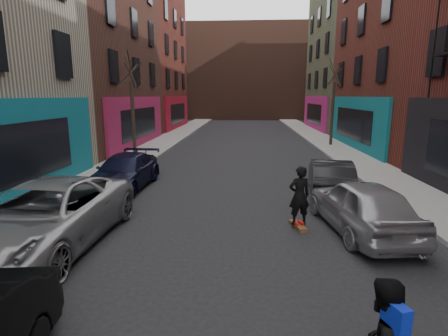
# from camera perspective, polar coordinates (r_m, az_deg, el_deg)

# --- Properties ---
(sidewalk_left) EXTENTS (2.50, 84.00, 0.13)m
(sidewalk_left) POSITION_cam_1_polar(r_m,az_deg,el_deg) (32.17, -7.87, 5.36)
(sidewalk_left) COLOR gray
(sidewalk_left) RESTS_ON ground
(sidewalk_right) EXTENTS (2.50, 84.00, 0.13)m
(sidewalk_right) POSITION_cam_1_polar(r_m,az_deg,el_deg) (32.12, 14.65, 5.08)
(sidewalk_right) COLOR gray
(sidewalk_right) RESTS_ON ground
(building_far) EXTENTS (40.00, 10.00, 14.00)m
(building_far) POSITION_cam_1_polar(r_m,az_deg,el_deg) (57.44, 3.61, 15.14)
(building_far) COLOR #47281E
(building_far) RESTS_ON ground
(tree_left_far) EXTENTS (2.00, 2.00, 6.50)m
(tree_left_far) POSITION_cam_1_polar(r_m,az_deg,el_deg) (20.34, -14.76, 10.81)
(tree_left_far) COLOR black
(tree_left_far) RESTS_ON sidewalk_left
(tree_right_far) EXTENTS (2.00, 2.00, 6.80)m
(tree_right_far) POSITION_cam_1_polar(r_m,az_deg,el_deg) (26.05, 17.44, 11.11)
(tree_right_far) COLOR black
(tree_right_far) RESTS_ON sidewalk_right
(parked_left_far) EXTENTS (2.75, 5.68, 1.56)m
(parked_left_far) POSITION_cam_1_polar(r_m,az_deg,el_deg) (9.36, -27.12, -7.00)
(parked_left_far) COLOR gray
(parked_left_far) RESTS_ON ground
(parked_left_end) EXTENTS (2.01, 4.59, 1.31)m
(parked_left_end) POSITION_cam_1_polar(r_m,az_deg,el_deg) (14.18, -15.93, -0.61)
(parked_left_end) COLOR black
(parked_left_end) RESTS_ON ground
(parked_right_far) EXTENTS (2.26, 4.43, 1.44)m
(parked_right_far) POSITION_cam_1_polar(r_m,az_deg,el_deg) (10.00, 21.49, -5.70)
(parked_right_far) COLOR #95969D
(parked_right_far) RESTS_ON ground
(parked_right_end) EXTENTS (1.93, 4.18, 1.33)m
(parked_right_end) POSITION_cam_1_polar(r_m,az_deg,el_deg) (13.28, 16.93, -1.46)
(parked_right_end) COLOR black
(parked_right_end) RESTS_ON ground
(skateboard) EXTENTS (0.42, 0.83, 0.10)m
(skateboard) POSITION_cam_1_polar(r_m,az_deg,el_deg) (9.99, 11.98, -9.22)
(skateboard) COLOR brown
(skateboard) RESTS_ON ground
(skateboarder) EXTENTS (0.68, 0.53, 1.63)m
(skateboarder) POSITION_cam_1_polar(r_m,az_deg,el_deg) (9.71, 12.20, -4.43)
(skateboarder) COLOR black
(skateboarder) RESTS_ON skateboard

